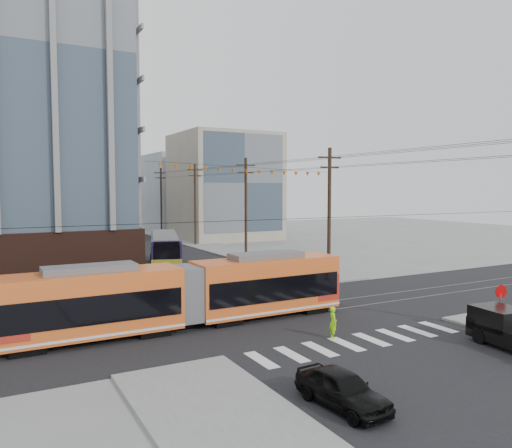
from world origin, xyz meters
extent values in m
plane|color=slate|center=(0.00, 0.00, 0.00)|extent=(160.00, 160.00, 0.00)
cube|color=gray|center=(16.00, 48.00, 8.00)|extent=(14.00, 14.00, 16.00)
cube|color=gray|center=(-14.00, 72.00, 10.00)|extent=(16.00, 18.00, 20.00)
cube|color=#8C99A5|center=(18.00, 68.00, 7.00)|extent=(16.00, 16.00, 14.00)
cylinder|color=black|center=(8.50, 56.00, 5.50)|extent=(0.30, 0.30, 11.00)
imported|color=black|center=(-5.42, -8.56, 0.67)|extent=(1.89, 4.03, 1.33)
imported|color=#A9ACC3|center=(-5.24, 11.71, 0.69)|extent=(1.97, 4.35, 1.39)
imported|color=beige|center=(-5.01, 19.28, 0.64)|extent=(3.44, 4.76, 1.28)
imported|color=#565B68|center=(-5.79, 24.25, 0.60)|extent=(3.21, 4.72, 1.20)
imported|color=#95F70D|center=(-0.82, -1.95, 0.83)|extent=(0.59, 0.71, 1.67)
cube|color=slate|center=(8.30, 12.74, 0.41)|extent=(1.18, 4.16, 0.82)
camera|label=1|loc=(-16.16, -22.11, 7.67)|focal=35.00mm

